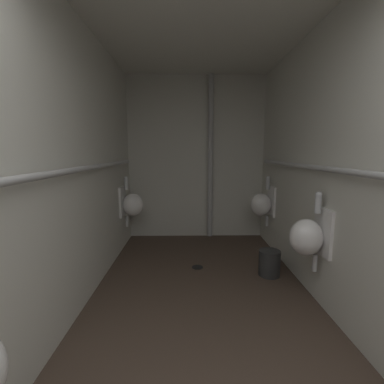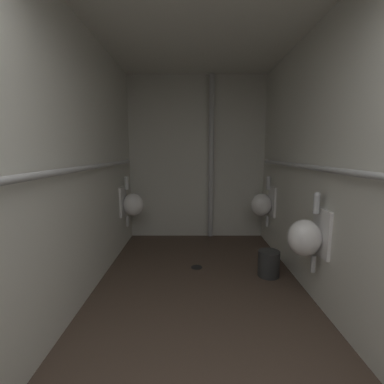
# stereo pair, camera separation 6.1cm
# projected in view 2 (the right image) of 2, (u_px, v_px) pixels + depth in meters

# --- Properties ---
(floor) EXTENTS (2.36, 4.27, 0.08)m
(floor) POSITION_uv_depth(u_px,v_px,m) (201.00, 308.00, 2.52)
(floor) COLOR #47382D
(floor) RESTS_ON ground
(wall_left) EXTENTS (0.06, 4.27, 2.66)m
(wall_left) POSITION_uv_depth(u_px,v_px,m) (71.00, 165.00, 2.31)
(wall_left) COLOR silver
(wall_left) RESTS_ON ground
(wall_right) EXTENTS (0.06, 4.27, 2.66)m
(wall_right) POSITION_uv_depth(u_px,v_px,m) (332.00, 165.00, 2.31)
(wall_right) COLOR silver
(wall_right) RESTS_ON ground
(wall_back) EXTENTS (2.36, 0.06, 2.66)m
(wall_back) POSITION_uv_depth(u_px,v_px,m) (197.00, 158.00, 4.39)
(wall_back) COLOR silver
(wall_back) RESTS_ON ground
(urinal_left_mid) EXTENTS (0.32, 0.30, 0.76)m
(urinal_left_mid) POSITION_uv_depth(u_px,v_px,m) (132.00, 204.00, 3.90)
(urinal_left_mid) COLOR white
(urinal_right_mid) EXTENTS (0.32, 0.30, 0.76)m
(urinal_right_mid) POSITION_uv_depth(u_px,v_px,m) (307.00, 237.00, 2.40)
(urinal_right_mid) COLOR white
(urinal_right_far) EXTENTS (0.32, 0.30, 0.76)m
(urinal_right_far) POSITION_uv_depth(u_px,v_px,m) (263.00, 204.00, 3.89)
(urinal_right_far) COLOR white
(supply_pipe_left) EXTENTS (0.06, 3.46, 0.06)m
(supply_pipe_left) POSITION_uv_depth(u_px,v_px,m) (82.00, 169.00, 2.33)
(supply_pipe_left) COLOR #B2B2B2
(supply_pipe_right) EXTENTS (0.06, 3.47, 0.06)m
(supply_pipe_right) POSITION_uv_depth(u_px,v_px,m) (322.00, 169.00, 2.31)
(supply_pipe_right) COLOR #B2B2B2
(standpipe_back_wall) EXTENTS (0.08, 0.08, 2.61)m
(standpipe_back_wall) POSITION_uv_depth(u_px,v_px,m) (211.00, 159.00, 4.28)
(standpipe_back_wall) COLOR #B2B2B2
(standpipe_back_wall) RESTS_ON ground
(floor_drain) EXTENTS (0.14, 0.14, 0.01)m
(floor_drain) POSITION_uv_depth(u_px,v_px,m) (197.00, 267.00, 3.31)
(floor_drain) COLOR black
(floor_drain) RESTS_ON ground
(waste_bin) EXTENTS (0.25, 0.25, 0.30)m
(waste_bin) POSITION_uv_depth(u_px,v_px,m) (269.00, 264.00, 3.07)
(waste_bin) COLOR #2D2D2D
(waste_bin) RESTS_ON ground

